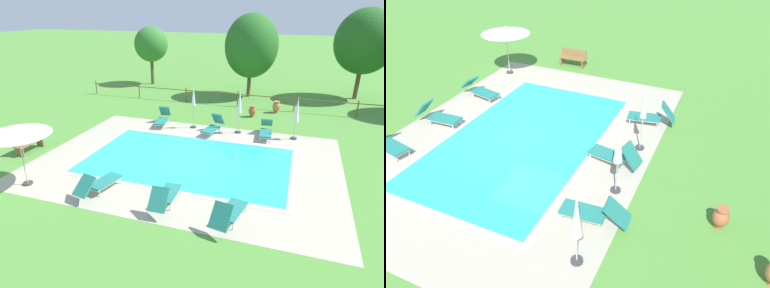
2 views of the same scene
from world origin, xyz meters
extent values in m
plane|color=#518E38|center=(0.00, 0.00, 0.00)|extent=(160.00, 160.00, 0.00)
cube|color=#B2A893|center=(0.00, 0.00, 0.00)|extent=(13.22, 9.59, 0.01)
cube|color=#2DB7C6|center=(0.00, 0.00, 0.01)|extent=(8.95, 5.32, 0.01)
cube|color=#C0B59F|center=(0.00, 2.78, 0.01)|extent=(9.43, 0.24, 0.01)
cube|color=#C0B59F|center=(0.00, -2.78, 0.01)|extent=(9.43, 0.24, 0.01)
cube|color=#C0B59F|center=(4.59, 0.00, 0.01)|extent=(0.24, 5.32, 0.01)
cube|color=#C0B59F|center=(-4.59, 0.00, 0.01)|extent=(0.24, 5.32, 0.01)
cube|color=#237A70|center=(2.83, -3.71, 0.32)|extent=(0.83, 1.39, 0.07)
cube|color=#237A70|center=(2.66, -4.62, 0.64)|extent=(0.70, 0.69, 0.69)
cube|color=silver|center=(2.83, -3.71, 0.26)|extent=(0.80, 1.36, 0.04)
cylinder|color=silver|center=(2.68, -3.12, 0.14)|extent=(0.04, 0.04, 0.28)
cylinder|color=silver|center=(3.18, -3.22, 0.14)|extent=(0.04, 0.04, 0.28)
cylinder|color=silver|center=(2.47, -4.21, 0.14)|extent=(0.04, 0.04, 0.28)
cylinder|color=silver|center=(2.98, -4.30, 0.14)|extent=(0.04, 0.04, 0.28)
cube|color=#237A70|center=(-2.14, -3.34, 0.32)|extent=(0.85, 1.40, 0.07)
cube|color=#237A70|center=(-2.34, -4.30, 0.58)|extent=(0.73, 0.80, 0.59)
cube|color=silver|center=(-2.14, -3.34, 0.26)|extent=(0.82, 1.36, 0.04)
cylinder|color=silver|center=(-2.27, -2.75, 0.14)|extent=(0.04, 0.04, 0.28)
cylinder|color=silver|center=(-1.78, -2.86, 0.14)|extent=(0.04, 0.04, 0.28)
cylinder|color=silver|center=(-2.50, -3.83, 0.14)|extent=(0.04, 0.04, 0.28)
cylinder|color=silver|center=(-2.00, -3.94, 0.14)|extent=(0.04, 0.04, 0.28)
cube|color=#237A70|center=(0.14, 3.44, 0.32)|extent=(0.84, 1.39, 0.07)
cube|color=#237A70|center=(0.31, 4.33, 0.64)|extent=(0.70, 0.68, 0.70)
cube|color=silver|center=(0.14, 3.44, 0.26)|extent=(0.80, 1.36, 0.04)
cylinder|color=silver|center=(0.28, 2.85, 0.14)|extent=(0.04, 0.04, 0.28)
cylinder|color=silver|center=(-0.22, 2.94, 0.14)|extent=(0.04, 0.04, 0.28)
cylinder|color=silver|center=(0.49, 3.93, 0.14)|extent=(0.04, 0.04, 0.28)
cylinder|color=silver|center=(-0.01, 4.03, 0.14)|extent=(0.04, 0.04, 0.28)
cube|color=#237A70|center=(3.02, 3.78, 0.32)|extent=(0.69, 1.34, 0.07)
cube|color=#237A70|center=(2.95, 4.75, 0.58)|extent=(0.65, 0.74, 0.58)
cube|color=silver|center=(3.02, 3.78, 0.26)|extent=(0.66, 1.31, 0.04)
cylinder|color=silver|center=(3.31, 3.24, 0.14)|extent=(0.04, 0.04, 0.28)
cylinder|color=silver|center=(2.81, 3.21, 0.14)|extent=(0.04, 0.04, 0.28)
cylinder|color=silver|center=(3.24, 4.34, 0.14)|extent=(0.04, 0.04, 0.28)
cylinder|color=silver|center=(2.73, 4.31, 0.14)|extent=(0.04, 0.04, 0.28)
cube|color=#237A70|center=(-2.94, 3.88, 0.32)|extent=(0.81, 1.38, 0.07)
cube|color=#237A70|center=(-3.09, 4.77, 0.64)|extent=(0.69, 0.67, 0.70)
cube|color=silver|center=(-2.94, 3.88, 0.26)|extent=(0.78, 1.35, 0.04)
cylinder|color=silver|center=(-2.59, 3.37, 0.14)|extent=(0.04, 0.04, 0.28)
cylinder|color=silver|center=(-3.09, 3.29, 0.14)|extent=(0.04, 0.04, 0.28)
cylinder|color=silver|center=(-2.78, 4.46, 0.14)|extent=(0.04, 0.04, 0.28)
cylinder|color=silver|center=(-3.28, 4.38, 0.14)|extent=(0.04, 0.04, 0.28)
cube|color=#237A70|center=(0.46, -3.40, 0.32)|extent=(0.67, 1.33, 0.07)
cube|color=#237A70|center=(0.51, -4.33, 0.62)|extent=(0.63, 0.65, 0.66)
cube|color=silver|center=(0.46, -3.40, 0.26)|extent=(0.63, 1.30, 0.04)
cylinder|color=silver|center=(0.18, -2.86, 0.14)|extent=(0.04, 0.04, 0.28)
cylinder|color=silver|center=(0.69, -2.83, 0.14)|extent=(0.04, 0.04, 0.28)
cylinder|color=silver|center=(0.24, -3.96, 0.14)|extent=(0.04, 0.04, 0.28)
cylinder|color=silver|center=(0.75, -3.94, 0.14)|extent=(0.04, 0.04, 0.28)
cylinder|color=#383838|center=(-5.19, -4.02, 0.04)|extent=(0.36, 0.36, 0.08)
cylinder|color=#B2B5B7|center=(-5.19, -4.02, 1.20)|extent=(0.04, 0.04, 2.40)
cone|color=white|center=(-5.19, -4.02, 2.25)|extent=(2.44, 2.44, 0.34)
sphere|color=white|center=(-5.19, -4.02, 2.43)|extent=(0.06, 0.06, 0.06)
cylinder|color=#383838|center=(-1.11, 4.24, 0.04)|extent=(0.32, 0.32, 0.08)
cylinder|color=#B2B5B7|center=(-1.11, 4.24, 0.66)|extent=(0.04, 0.04, 1.31)
cone|color=white|center=(-1.11, 4.24, 1.88)|extent=(0.23, 0.23, 1.14)
sphere|color=white|center=(-1.11, 4.24, 2.48)|extent=(0.05, 0.05, 0.05)
cylinder|color=#383838|center=(4.44, 4.22, 0.04)|extent=(0.32, 0.32, 0.08)
cylinder|color=#B2B5B7|center=(4.44, 4.22, 0.48)|extent=(0.04, 0.04, 0.97)
cone|color=white|center=(4.44, 4.22, 1.59)|extent=(0.29, 0.29, 1.24)
sphere|color=white|center=(4.44, 4.22, 2.23)|extent=(0.05, 0.05, 0.05)
cylinder|color=#383838|center=(1.49, 4.21, 0.04)|extent=(0.32, 0.32, 0.08)
cylinder|color=#B2B5B7|center=(1.49, 4.21, 0.57)|extent=(0.04, 0.04, 1.15)
cone|color=white|center=(1.49, 4.21, 1.75)|extent=(0.28, 0.28, 1.21)
sphere|color=white|center=(1.49, 4.21, 2.38)|extent=(0.05, 0.05, 0.05)
cube|color=olive|center=(-7.47, -1.42, 0.44)|extent=(0.45, 1.50, 0.06)
cube|color=olive|center=(-7.67, -1.42, 0.67)|extent=(0.06, 1.50, 0.40)
cube|color=olive|center=(-7.47, -0.78, 0.21)|extent=(0.40, 0.06, 0.41)
cube|color=olive|center=(-7.46, -2.05, 0.21)|extent=(0.40, 0.06, 0.41)
cylinder|color=#C67547|center=(3.13, 8.71, 0.04)|extent=(0.28, 0.28, 0.08)
ellipsoid|color=#C67547|center=(3.13, 8.71, 0.41)|extent=(0.51, 0.51, 0.65)
cylinder|color=#C67547|center=(3.13, 8.71, 0.73)|extent=(0.38, 0.38, 0.06)
cylinder|color=#A85B38|center=(1.77, 7.32, 0.04)|extent=(0.25, 0.25, 0.08)
ellipsoid|color=#A85B38|center=(1.77, 7.32, 0.38)|extent=(0.45, 0.45, 0.59)
cylinder|color=#A85B38|center=(1.77, 7.32, 0.67)|extent=(0.34, 0.34, 0.06)
cylinder|color=brown|center=(-10.98, 9.42, 0.53)|extent=(0.08, 0.08, 1.05)
cylinder|color=brown|center=(-7.18, 9.42, 0.53)|extent=(0.08, 0.08, 1.05)
cylinder|color=brown|center=(-3.38, 9.42, 0.53)|extent=(0.08, 0.08, 1.05)
cylinder|color=brown|center=(0.43, 9.42, 0.53)|extent=(0.08, 0.08, 1.05)
cylinder|color=brown|center=(4.23, 9.42, 0.53)|extent=(0.08, 0.08, 1.05)
cylinder|color=brown|center=(8.03, 9.42, 0.53)|extent=(0.08, 0.08, 1.05)
cube|color=brown|center=(0.43, 9.42, 0.85)|extent=(22.81, 0.05, 0.05)
cylinder|color=brown|center=(0.67, 12.48, 1.02)|extent=(0.28, 0.28, 2.04)
ellipsoid|color=#286623|center=(0.67, 12.48, 3.77)|extent=(3.92, 3.92, 4.63)
cylinder|color=brown|center=(-8.30, 14.27, 1.17)|extent=(0.28, 0.28, 2.35)
ellipsoid|color=#33752D|center=(-8.30, 14.27, 3.46)|extent=(2.90, 2.90, 2.98)
cylinder|color=brown|center=(8.47, 14.32, 1.21)|extent=(0.31, 0.31, 2.43)
ellipsoid|color=#235B1E|center=(8.47, 14.32, 4.15)|extent=(4.21, 4.21, 4.60)
camera|label=1|loc=(4.41, -12.57, 6.34)|focal=30.51mm
camera|label=2|loc=(9.90, 6.70, 7.55)|focal=34.16mm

